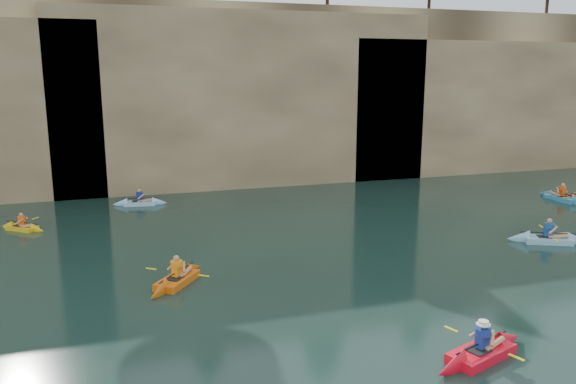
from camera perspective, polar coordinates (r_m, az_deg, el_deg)
name	(u,v)px	position (r m, az deg, el deg)	size (l,w,h in m)	color
ground	(380,342)	(16.17, 9.38, -14.84)	(160.00, 160.00, 0.00)	black
cliff	(200,90)	(43.31, -8.94, 10.22)	(70.00, 16.00, 12.00)	tan
cliff_slab_center	(250,98)	(36.46, -3.92, 9.55)	(24.00, 2.40, 11.40)	tan
cliff_slab_east	(509,105)	(45.64, 21.54, 8.27)	(26.00, 2.40, 9.84)	tan
sea_cave_center	(158,167)	(35.27, -13.07, 2.48)	(3.50, 1.00, 3.20)	black
sea_cave_east	(366,147)	(38.87, 7.95, 4.51)	(5.00, 1.00, 4.50)	black
main_kayaker	(481,352)	(15.92, 19.03, -15.13)	(3.54, 2.25, 1.29)	red
kayaker_orange	(177,279)	(20.30, -11.20, -8.70)	(2.66, 3.15, 1.29)	#D75B0D
kayaker_ltblue_near	(548,239)	(27.00, 24.88, -4.35)	(3.42, 2.40, 1.35)	#87C1E2
kayaker_yellow	(22,227)	(29.27, -25.38, -3.26)	(2.39, 2.06, 1.04)	yellow
kayaker_ltblue_mid	(140,203)	(32.45, -14.80, -1.05)	(3.05, 2.24, 1.13)	#94CEF8
kayaker_blue_east	(562,198)	(36.19, 26.05, -0.54)	(2.48, 3.55, 1.26)	#398EC2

